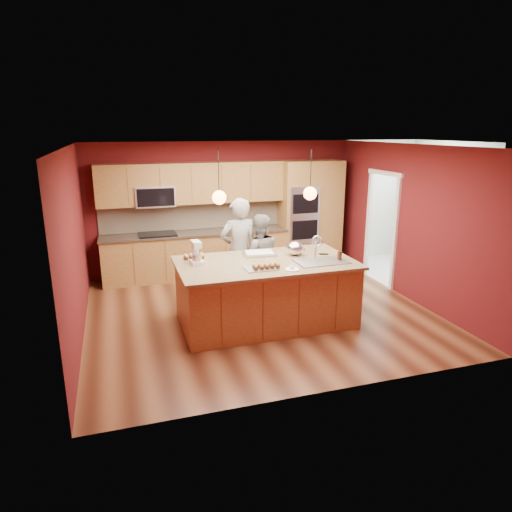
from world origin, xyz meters
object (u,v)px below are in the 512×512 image
object	(u,v)px
stand_mixer	(196,254)
person_left	(239,251)
person_right	(259,257)
mixing_bowl	(295,248)
island	(266,291)

from	to	relation	value
stand_mixer	person_left	bearing A→B (deg)	37.64
person_right	mixing_bowl	size ratio (longest dim) A/B	5.60
mixing_bowl	stand_mixer	bearing A→B (deg)	-179.73
person_right	stand_mixer	size ratio (longest dim) A/B	4.41
person_left	island	bearing A→B (deg)	95.50
island	person_left	xyz separation A→B (m)	(-0.16, 1.01, 0.41)
person_right	mixing_bowl	world-z (taller)	person_right
person_right	mixing_bowl	distance (m)	0.93
person_left	person_right	bearing A→B (deg)	176.26
island	stand_mixer	world-z (taller)	island
stand_mixer	mixing_bowl	bearing A→B (deg)	-4.65
person_left	mixing_bowl	size ratio (longest dim) A/B	6.70
person_right	mixing_bowl	xyz separation A→B (m)	(0.35, -0.80, 0.34)
person_left	person_right	xyz separation A→B (m)	(0.37, 0.00, -0.15)
island	stand_mixer	xyz separation A→B (m)	(-1.04, 0.20, 0.63)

